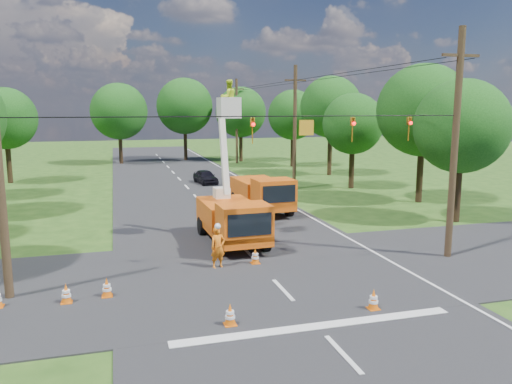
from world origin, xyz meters
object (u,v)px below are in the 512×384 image
object	(u,v)px
pole_right_near	(455,143)
pole_right_far	(237,121)
traffic_cone_2	(249,226)
tree_right_b	(423,110)
traffic_cone_0	(230,315)
traffic_cone_4	(107,288)
traffic_cone_8	(255,256)
tree_far_c	(241,112)
traffic_cone_5	(66,294)
tree_right_a	(462,126)
tree_left_f	(5,119)
second_truck	(262,193)
tree_right_d	(331,107)
tree_right_e	(293,115)
traffic_cone_7	(265,199)
distant_car	(205,177)
tree_far_a	(119,111)
tree_right_c	(353,124)
traffic_cone_3	(249,214)
bucket_truck	(232,210)
traffic_cone_1	(374,300)
pole_right_mid	(295,127)
ground_worker	(218,248)
tree_far_b	(185,106)

from	to	relation	value
pole_right_near	pole_right_far	world-z (taller)	same
traffic_cone_2	tree_right_b	bearing A→B (deg)	21.02
traffic_cone_0	traffic_cone_4	world-z (taller)	same
traffic_cone_8	tree_far_c	xyz separation A→B (m)	(9.61, 40.65, 5.70)
traffic_cone_5	tree_right_a	xyz separation A→B (m)	(21.02, 7.09, 5.20)
traffic_cone_0	tree_left_f	size ratio (longest dim) A/B	0.08
second_truck	tree_right_b	distance (m)	12.84
pole_right_near	tree_right_a	world-z (taller)	pole_right_near
traffic_cone_5	second_truck	bearing A→B (deg)	49.80
traffic_cone_0	tree_far_c	size ratio (longest dim) A/B	0.08
tree_right_d	tree_right_e	size ratio (longest dim) A/B	1.12
pole_right_far	tree_right_a	xyz separation A→B (m)	(5.00, -34.00, 0.46)
tree_right_b	tree_right_d	bearing A→B (deg)	90.76
traffic_cone_7	tree_right_e	distance (m)	23.47
distant_car	tree_left_f	bearing A→B (deg)	153.97
second_truck	tree_right_e	distance (m)	26.00
tree_far_a	tree_right_a	bearing A→B (deg)	-63.43
traffic_cone_2	tree_right_c	bearing A→B (deg)	45.43
pole_right_near	traffic_cone_2	bearing A→B (deg)	138.52
tree_right_d	pole_right_far	bearing A→B (deg)	115.86
second_truck	distant_car	size ratio (longest dim) A/B	1.82
traffic_cone_2	traffic_cone_3	bearing A→B (deg)	74.46
tree_far_a	traffic_cone_4	bearing A→B (deg)	-91.55
bucket_truck	tree_far_a	xyz separation A→B (m)	(-4.70, 38.16, 4.52)
traffic_cone_1	tree_right_d	bearing A→B (deg)	68.35
traffic_cone_2	tree_right_e	distance (m)	31.60
traffic_cone_3	pole_right_mid	world-z (taller)	pole_right_mid
pole_right_far	tree_far_c	xyz separation A→B (m)	(1.00, 2.00, 0.96)
bucket_truck	tree_left_f	size ratio (longest dim) A/B	0.95
bucket_truck	tree_far_a	distance (m)	38.72
second_truck	tree_left_f	size ratio (longest dim) A/B	0.78
pole_right_near	pole_right_far	distance (m)	40.00
traffic_cone_3	tree_left_f	bearing A→B (deg)	129.22
pole_right_mid	tree_left_f	size ratio (longest dim) A/B	1.19
ground_worker	tree_right_d	bearing A→B (deg)	44.44
traffic_cone_0	tree_right_d	bearing A→B (deg)	61.07
tree_right_d	tree_right_e	world-z (taller)	tree_right_d
distant_car	tree_far_c	xyz separation A→B (m)	(7.59, 17.32, 5.45)
distant_car	tree_right_d	world-z (taller)	tree_right_d
tree_right_d	tree_far_a	size ratio (longest dim) A/B	1.02
bucket_truck	tree_right_c	distance (m)	19.90
pole_right_mid	tree_far_c	bearing A→B (deg)	87.40
traffic_cone_2	tree_far_a	bearing A→B (deg)	99.38
tree_far_c	pole_right_mid	bearing A→B (deg)	-92.60
distant_car	tree_far_b	xyz separation A→B (m)	(1.09, 20.32, 6.19)
traffic_cone_0	tree_right_c	xyz separation A→B (m)	(15.72, 23.35, 4.95)
bucket_truck	tree_far_c	xyz separation A→B (m)	(9.80, 37.16, 4.39)
tree_right_d	ground_worker	bearing A→B (deg)	-122.76
traffic_cone_4	tree_right_b	bearing A→B (deg)	31.27
traffic_cone_0	tree_left_f	bearing A→B (deg)	109.67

